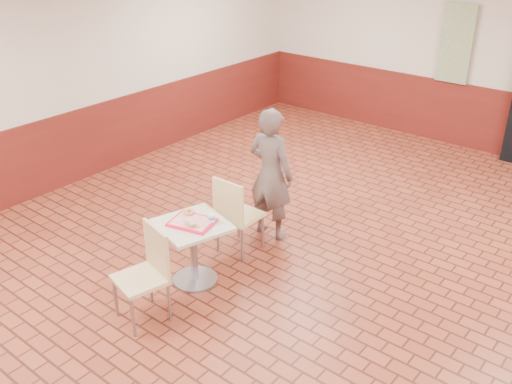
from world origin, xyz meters
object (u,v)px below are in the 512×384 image
Objects in this scene: main_table at (193,243)px; paper_cup at (212,218)px; chair_main_back at (235,212)px; customer at (271,174)px; ring_donut at (189,212)px; serving_tray at (192,222)px; chair_main_front at (147,270)px; long_john_donut at (190,224)px.

main_table is 0.35m from paper_cup.
chair_main_back is 0.61m from customer.
main_table is 0.31m from ring_donut.
serving_tray is (0.04, -0.69, 0.18)m from chair_main_back.
customer is (0.06, 0.55, 0.27)m from chair_main_back.
chair_main_back is 0.58× the size of customer.
chair_main_front is 1.91m from customer.
ring_donut is at bearing -176.37° from paper_cup.
customer reaches higher than main_table.
ring_donut is (-0.15, -1.14, -0.05)m from customer.
serving_tray reaches higher than main_table.
ring_donut is 0.25m from long_john_donut.
serving_tray is at bearing 86.87° from customer.
long_john_donut is (0.09, -0.76, 0.22)m from chair_main_back.
long_john_donut is at bearing 97.25° from chair_main_back.
paper_cup is (0.20, -0.58, 0.24)m from chair_main_back.
paper_cup is (0.29, 0.02, 0.02)m from ring_donut.
customer reaches higher than chair_main_back.
customer is at bearing 89.26° from serving_tray.
serving_tray is 2.59× the size of long_john_donut.
ring_donut is (-0.20, 0.75, 0.21)m from chair_main_front.
ring_donut is (-0.13, 0.09, 0.26)m from main_table.
customer reaches higher than ring_donut.
chair_main_front is at bearing -74.95° from ring_donut.
main_table is 0.74× the size of chair_main_front.
chair_main_front is at bearing -83.93° from serving_tray.
long_john_donut is at bearing -42.06° from ring_donut.
ring_donut is at bearing 144.56° from main_table.
paper_cup reaches higher than main_table.
main_table is 0.28m from long_john_donut.
serving_tray is at bearing -35.44° from ring_donut.
serving_tray is at bearing 110.07° from chair_main_front.
long_john_donut is at bearing 105.69° from chair_main_front.
customer reaches higher than serving_tray.
paper_cup is (0.10, 0.19, 0.02)m from long_john_donut.
chair_main_back is at bearing 109.06° from paper_cup.
serving_tray is (0.00, 0.00, 0.23)m from main_table.
customer reaches higher than paper_cup.
paper_cup is at bearing 35.71° from main_table.
chair_main_front is at bearing 94.90° from chair_main_back.
chair_main_back is 0.65m from paper_cup.
long_john_donut is (0.19, -0.17, 0.00)m from ring_donut.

